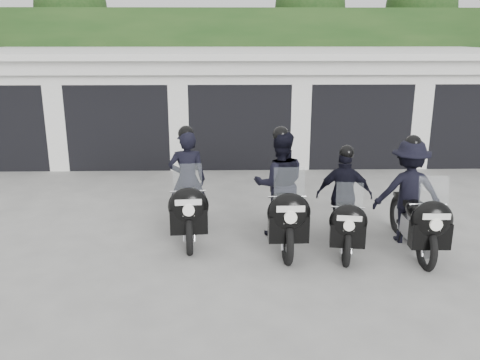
{
  "coord_description": "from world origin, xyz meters",
  "views": [
    {
      "loc": [
        -0.3,
        -7.34,
        3.44
      ],
      "look_at": [
        -0.11,
        0.88,
        1.05
      ],
      "focal_mm": 38.0,
      "sensor_mm": 36.0,
      "label": 1
    }
  ],
  "objects_px": {
    "police_bike_a": "(188,192)",
    "police_bike_c": "(345,203)",
    "police_bike_b": "(281,193)",
    "police_bike_d": "(411,199)"
  },
  "relations": [
    {
      "from": "police_bike_a",
      "to": "police_bike_c",
      "type": "xyz_separation_m",
      "value": [
        2.63,
        -0.49,
        -0.04
      ]
    },
    {
      "from": "police_bike_b",
      "to": "police_bike_c",
      "type": "relative_size",
      "value": 1.17
    },
    {
      "from": "police_bike_b",
      "to": "police_bike_d",
      "type": "xyz_separation_m",
      "value": [
        2.12,
        -0.28,
        -0.03
      ]
    },
    {
      "from": "police_bike_a",
      "to": "police_bike_d",
      "type": "xyz_separation_m",
      "value": [
        3.72,
        -0.54,
        0.04
      ]
    },
    {
      "from": "police_bike_a",
      "to": "police_bike_d",
      "type": "height_order",
      "value": "police_bike_a"
    },
    {
      "from": "police_bike_c",
      "to": "police_bike_d",
      "type": "xyz_separation_m",
      "value": [
        1.09,
        -0.06,
        0.08
      ]
    },
    {
      "from": "police_bike_c",
      "to": "police_bike_a",
      "type": "bearing_deg",
      "value": 178.25
    },
    {
      "from": "police_bike_c",
      "to": "police_bike_d",
      "type": "height_order",
      "value": "police_bike_d"
    },
    {
      "from": "police_bike_a",
      "to": "police_bike_b",
      "type": "height_order",
      "value": "police_bike_b"
    },
    {
      "from": "police_bike_b",
      "to": "police_bike_c",
      "type": "xyz_separation_m",
      "value": [
        1.04,
        -0.23,
        -0.11
      ]
    }
  ]
}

